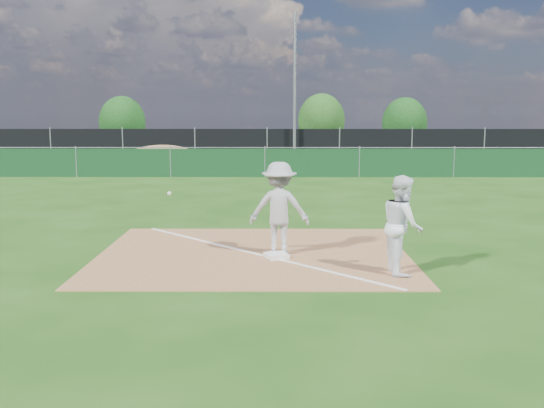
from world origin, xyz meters
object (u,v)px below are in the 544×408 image
(light_pole, at_px, (295,88))
(car_mid, at_px, (246,145))
(play_at_first, at_px, (279,208))
(tree_right, at_px, (404,123))
(tree_left, at_px, (122,122))
(tree_mid, at_px, (321,120))
(first_base, at_px, (277,256))
(car_left, at_px, (202,143))
(runner, at_px, (402,225))
(car_right, at_px, (365,143))

(light_pole, relative_size, car_mid, 1.91)
(play_at_first, distance_m, tree_right, 33.19)
(car_mid, xyz_separation_m, tree_right, (11.03, 5.61, 1.23))
(tree_left, height_order, tree_mid, tree_mid)
(tree_left, height_order, tree_right, tree_left)
(play_at_first, relative_size, tree_left, 0.71)
(first_base, distance_m, car_left, 27.93)
(tree_mid, bearing_deg, play_at_first, -95.74)
(first_base, bearing_deg, light_pole, 87.29)
(car_left, relative_size, tree_left, 1.19)
(car_mid, distance_m, tree_mid, 8.70)
(car_left, height_order, tree_mid, tree_mid)
(car_left, xyz_separation_m, tree_mid, (8.04, 5.92, 1.30))
(play_at_first, bearing_deg, tree_left, 109.02)
(light_pole, bearing_deg, play_at_first, -92.62)
(light_pole, height_order, tree_left, light_pole)
(car_left, distance_m, tree_left, 7.63)
(runner, bearing_deg, car_left, 11.39)
(light_pole, height_order, car_left, light_pole)
(tree_right, bearing_deg, play_at_first, -106.01)
(play_at_first, height_order, car_right, play_at_first)
(tree_left, bearing_deg, runner, -68.47)
(light_pole, relative_size, tree_left, 2.09)
(play_at_first, xyz_separation_m, car_mid, (-1.88, 26.28, -0.22))
(play_at_first, xyz_separation_m, tree_left, (-10.87, 31.54, 1.05))
(car_right, bearing_deg, first_base, -167.24)
(car_left, distance_m, tree_right, 14.67)
(car_left, xyz_separation_m, car_right, (10.39, 0.15, -0.06))
(car_mid, xyz_separation_m, tree_mid, (5.21, 6.83, 1.39))
(light_pole, relative_size, first_base, 20.39)
(car_left, bearing_deg, tree_mid, -36.93)
(tree_mid, bearing_deg, tree_right, -11.88)
(play_at_first, bearing_deg, car_right, 78.26)
(tree_right, bearing_deg, car_right, -127.38)
(light_pole, relative_size, car_right, 1.62)
(car_left, bearing_deg, tree_left, 71.58)
(light_pole, relative_size, play_at_first, 2.95)
(tree_left, bearing_deg, light_pole, -39.60)
(tree_mid, bearing_deg, car_right, -67.80)
(play_at_first, bearing_deg, car_mid, 94.09)
(light_pole, relative_size, runner, 4.68)
(car_right, xyz_separation_m, tree_right, (3.47, 4.54, 1.20))
(light_pole, height_order, tree_mid, light_pole)
(first_base, xyz_separation_m, runner, (2.15, -1.02, 0.79))
(runner, bearing_deg, play_at_first, 55.16)
(light_pole, xyz_separation_m, play_at_first, (-0.99, -21.72, -3.08))
(light_pole, height_order, first_base, light_pole)
(first_base, bearing_deg, tree_left, 108.75)
(first_base, height_order, tree_right, tree_right)
(first_base, distance_m, car_mid, 26.69)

